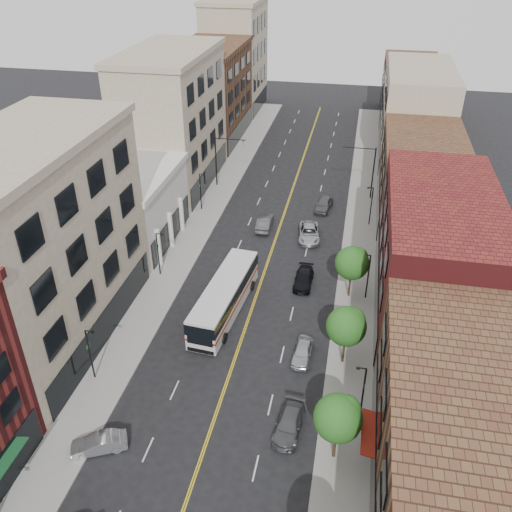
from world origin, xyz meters
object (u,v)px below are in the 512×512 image
Objects in this scene: car_lane_a at (304,279)px; car_lane_b at (309,233)px; car_lane_behind at (265,223)px; car_angle_b at (99,444)px; car_parked_far at (303,352)px; city_bus at (225,296)px; car_lane_c at (324,204)px; car_parked_mid at (289,424)px.

car_lane_a is 0.84× the size of car_lane_b.
car_lane_behind is 1.05× the size of car_lane_a.
car_angle_b is at bearing -116.00° from car_lane_b.
car_lane_b is at bearing 164.18° from car_lane_behind.
car_parked_far is 21.30m from car_lane_b.
car_lane_a is at bearing 47.39° from city_bus.
car_lane_a is at bearing 117.63° from car_lane_behind.
car_parked_far is 29.38m from car_lane_c.
car_parked_mid is (8.27, -13.18, -1.29)m from city_bus.
car_angle_b is at bearing -115.94° from car_lane_a.
car_lane_behind reaches higher than car_lane_b.
car_lane_b is (-1.88, 29.37, 0.09)m from car_parked_mid.
car_lane_c is (6.76, 6.68, 0.01)m from car_lane_behind.
car_parked_mid is 19.54m from car_lane_a.
car_angle_b is 0.87× the size of car_parked_mid.
car_lane_b reaches higher than car_lane_a.
car_lane_c reaches higher than car_lane_behind.
car_lane_c is (0.46, 18.02, 0.13)m from car_lane_a.
car_parked_mid is at bearing -85.73° from car_lane_a.
car_parked_mid is at bearing 83.73° from car_angle_b.
car_lane_behind is at bearing 108.97° from car_parked_mid.
car_lane_c is at bearing 75.14° from car_lane_b.
car_parked_far is at bearing 107.10° from car_lane_behind.
car_parked_mid is at bearing -86.68° from car_parked_far.
city_bus is 3.31× the size of car_parked_far.
car_parked_mid is 37.53m from car_lane_c.
car_angle_b is 26.77m from car_lane_a.
car_parked_far reaches higher than car_lane_a.
car_angle_b is 0.85× the size of car_lane_c.
car_parked_far is 0.86× the size of car_lane_c.
car_lane_c is at bearing 88.99° from car_lane_a.
car_lane_behind is 5.90m from car_lane_b.
car_lane_c is (-0.84, 37.52, 0.13)m from car_parked_mid.
car_parked_mid is at bearing 102.42° from car_lane_behind.
city_bus reaches higher than car_parked_mid.
car_lane_b reaches higher than car_parked_mid.
car_parked_far is (0.00, 8.15, 0.02)m from car_parked_mid.
car_angle_b is at bearing -156.11° from car_parked_mid.
car_lane_a is 0.98× the size of car_lane_c.
car_lane_b is at bearing 136.49° from car_angle_b.
car_lane_a is (-1.30, 11.34, -0.02)m from car_parked_far.
car_lane_c is at bearing 78.24° from city_bus.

